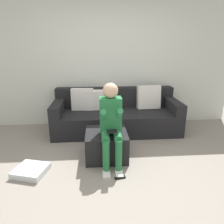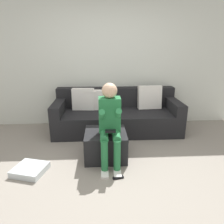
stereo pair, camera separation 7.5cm
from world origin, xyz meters
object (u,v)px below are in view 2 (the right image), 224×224
at_px(couch_sectional, 116,115).
at_px(storage_bin, 30,170).
at_px(person_seated, 110,120).
at_px(ottoman, 106,144).
at_px(remote_near_ottoman, 118,178).

distance_m(couch_sectional, storage_bin, 1.96).
distance_m(person_seated, storage_bin, 1.28).
bearing_deg(storage_bin, person_seated, 11.34).
distance_m(ottoman, person_seated, 0.49).
relative_size(couch_sectional, person_seated, 2.09).
bearing_deg(storage_bin, ottoman, 19.95).
xyz_separation_m(person_seated, remote_near_ottoman, (0.09, -0.42, -0.65)).
bearing_deg(person_seated, ottoman, 110.65).
relative_size(couch_sectional, remote_near_ottoman, 17.15).
height_order(couch_sectional, person_seated, person_seated).
bearing_deg(storage_bin, remote_near_ottoman, -9.63).
bearing_deg(couch_sectional, ottoman, -102.78).
bearing_deg(ottoman, storage_bin, -160.05).
xyz_separation_m(person_seated, storage_bin, (-1.09, -0.22, -0.62)).
distance_m(storage_bin, remote_near_ottoman, 1.20).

